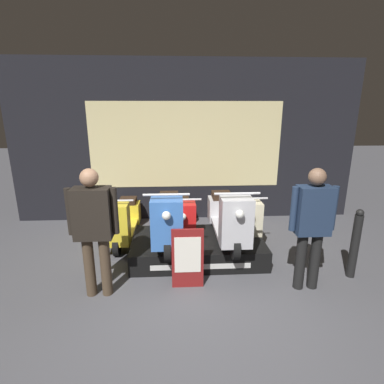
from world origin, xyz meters
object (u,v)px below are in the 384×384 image
scooter_display_right (228,217)px  person_left_browsing (93,223)px  scooter_backrow_2 (239,218)px  scooter_backrow_0 (123,220)px  scooter_backrow_1 (182,219)px  scooter_display_left (168,218)px  price_sign_board (188,258)px  street_bollard (355,244)px  person_right_browsing (312,221)px

scooter_display_right → person_left_browsing: 1.99m
scooter_display_right → scooter_backrow_2: bearing=65.4°
scooter_backrow_0 → scooter_backrow_1: size_ratio=1.00×
scooter_display_left → price_sign_board: scooter_display_left is taller
scooter_display_right → price_sign_board: scooter_display_right is taller
scooter_backrow_1 → scooter_display_right: bearing=-48.5°
street_bollard → price_sign_board: bearing=-176.8°
scooter_backrow_0 → scooter_backrow_1: same height
scooter_backrow_2 → street_bollard: bearing=-47.9°
scooter_backrow_0 → price_sign_board: 1.90m
price_sign_board → scooter_backrow_2: bearing=57.1°
price_sign_board → street_bollard: size_ratio=0.82×
person_right_browsing → street_bollard: person_right_browsing is taller
scooter_display_right → person_right_browsing: size_ratio=1.09×
scooter_display_right → price_sign_board: 1.04m
street_bollard → scooter_display_right: bearing=158.6°
scooter_backrow_2 → scooter_backrow_0: bearing=180.0°
person_left_browsing → street_bollard: person_left_browsing is taller
scooter_backrow_1 → street_bollard: (2.33, -1.42, 0.13)m
scooter_backrow_1 → scooter_backrow_2: (1.05, 0.00, 0.00)m
scooter_backrow_1 → person_right_browsing: 2.36m
scooter_display_left → scooter_display_right: same height
person_right_browsing → scooter_backrow_0: bearing=147.9°
scooter_display_right → scooter_display_left: bearing=180.0°
scooter_display_right → person_right_browsing: person_right_browsing is taller
scooter_backrow_1 → person_left_browsing: person_left_browsing is taller
scooter_display_left → scooter_backrow_2: 1.52m
scooter_backrow_2 → person_right_browsing: size_ratio=1.09×
scooter_backrow_2 → street_bollard: 1.92m
scooter_backrow_0 → scooter_backrow_2: bearing=0.0°
scooter_display_left → scooter_backrow_1: scooter_display_left is taller
person_left_browsing → person_right_browsing: size_ratio=1.02×
scooter_backrow_1 → person_left_browsing: bearing=-123.2°
scooter_backrow_1 → price_sign_board: bearing=-88.4°
scooter_backrow_1 → scooter_display_left: bearing=-105.6°
scooter_display_right → scooter_backrow_2: size_ratio=1.00×
scooter_backrow_0 → person_right_browsing: (2.63, -1.65, 0.57)m
scooter_backrow_0 → person_left_browsing: bearing=-91.1°
scooter_backrow_0 → scooter_backrow_2: size_ratio=1.00×
scooter_backrow_2 → person_right_browsing: bearing=-72.0°
scooter_backrow_2 → person_left_browsing: (-2.12, -1.65, 0.59)m
person_right_browsing → price_sign_board: bearing=176.4°
scooter_backrow_1 → street_bollard: 2.73m
scooter_display_left → scooter_backrow_1: bearing=74.4°
scooter_display_left → scooter_backrow_0: scooter_display_left is taller
person_right_browsing → price_sign_board: size_ratio=1.95×
person_left_browsing → scooter_backrow_1: bearing=56.8°
scooter_backrow_1 → price_sign_board: (0.04, -1.55, 0.05)m
scooter_backrow_0 → person_right_browsing: bearing=-32.1°
person_left_browsing → scooter_display_left: bearing=45.3°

